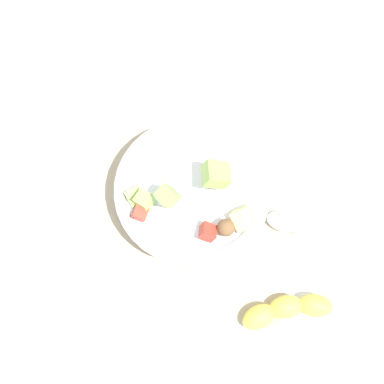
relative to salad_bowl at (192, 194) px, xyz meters
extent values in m
plane|color=silver|center=(0.01, 0.00, -0.04)|extent=(2.40, 2.40, 0.00)
cube|color=tan|center=(0.01, 0.00, -0.04)|extent=(0.40, 0.35, 0.01)
cylinder|color=white|center=(0.00, 0.00, -0.01)|extent=(0.23, 0.23, 0.06)
torus|color=white|center=(0.00, 0.00, 0.02)|extent=(0.25, 0.25, 0.02)
cube|color=#9EC656|center=(0.08, 0.03, 0.03)|extent=(0.04, 0.04, 0.03)
cube|color=#93C160|center=(0.03, 0.03, 0.06)|extent=(0.04, 0.04, 0.04)
cube|color=#E5D684|center=(-0.09, 0.03, 0.03)|extent=(0.05, 0.05, 0.05)
cube|color=#BC3828|center=(0.07, 0.06, 0.03)|extent=(0.03, 0.02, 0.02)
cube|color=#9EC656|center=(-0.03, -0.02, 0.06)|extent=(0.05, 0.05, 0.04)
sphere|color=brown|center=(-0.07, 0.05, 0.04)|extent=(0.04, 0.05, 0.04)
cube|color=#93C160|center=(0.07, 0.04, 0.04)|extent=(0.03, 0.03, 0.03)
cube|color=#BC3828|center=(-0.04, 0.06, 0.04)|extent=(0.03, 0.03, 0.03)
ellipsoid|color=#B7B7BC|center=(-0.16, 0.00, -0.03)|extent=(0.06, 0.04, 0.01)
cube|color=#B7B7BC|center=(-0.24, 0.00, -0.03)|extent=(0.14, 0.02, 0.01)
ellipsoid|color=yellow|center=(-0.23, 0.12, -0.03)|extent=(0.06, 0.04, 0.04)
ellipsoid|color=yellow|center=(-0.19, 0.13, -0.03)|extent=(0.07, 0.06, 0.04)
ellipsoid|color=yellow|center=(-0.15, 0.16, -0.03)|extent=(0.06, 0.06, 0.04)
camera|label=1|loc=(-0.07, 0.26, 0.80)|focal=48.09mm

